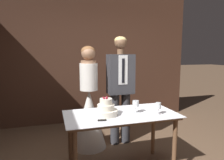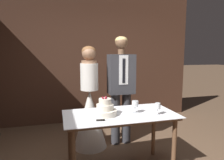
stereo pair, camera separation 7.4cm
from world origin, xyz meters
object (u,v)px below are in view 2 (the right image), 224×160
object	(u,v)px
tiered_cake	(105,109)
wine_glass_middle	(158,107)
groom	(121,85)
wine_glass_near	(135,104)
cake_table	(120,121)
bride	(90,111)
cake_knife	(107,120)

from	to	relation	value
tiered_cake	wine_glass_middle	xyz separation A→B (m)	(0.64, -0.15, 0.03)
groom	wine_glass_near	bearing A→B (deg)	-95.11
tiered_cake	cake_table	bearing A→B (deg)	3.41
cake_table	bride	bearing A→B (deg)	108.79
bride	groom	world-z (taller)	groom
tiered_cake	cake_knife	distance (m)	0.21
wine_glass_near	bride	bearing A→B (deg)	119.97
tiered_cake	wine_glass_middle	bearing A→B (deg)	-12.83
cake_knife	groom	bearing A→B (deg)	73.30
wine_glass_near	bride	size ratio (longest dim) A/B	0.10
cake_knife	bride	size ratio (longest dim) A/B	0.25
cake_knife	wine_glass_middle	size ratio (longest dim) A/B	2.74
cake_table	groom	xyz separation A→B (m)	(0.27, 0.78, 0.33)
bride	wine_glass_middle	bearing A→B (deg)	-53.06
groom	bride	bearing A→B (deg)	179.93
cake_table	bride	size ratio (longest dim) A/B	0.86
bride	groom	bearing A→B (deg)	-0.07
cake_knife	groom	xyz separation A→B (m)	(0.49, 0.99, 0.23)
cake_table	wine_glass_near	distance (m)	0.29
bride	tiered_cake	bearing A→B (deg)	-85.34
cake_knife	tiered_cake	bearing A→B (deg)	92.94
cake_table	groom	distance (m)	0.89
wine_glass_near	wine_glass_middle	xyz separation A→B (m)	(0.25, -0.14, -0.01)
cake_knife	groom	distance (m)	1.13
groom	cake_table	bearing A→B (deg)	-108.80
bride	cake_table	bearing A→B (deg)	-71.21
tiered_cake	wine_glass_near	distance (m)	0.40
wine_glass_near	wine_glass_middle	world-z (taller)	wine_glass_near
cake_table	bride	distance (m)	0.83
tiered_cake	bride	bearing A→B (deg)	94.66
tiered_cake	wine_glass_middle	size ratio (longest dim) A/B	1.96
wine_glass_middle	groom	xyz separation A→B (m)	(-0.17, 0.94, 0.14)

